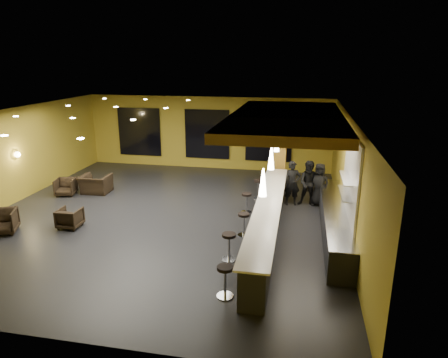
% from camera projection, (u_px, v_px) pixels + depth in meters
% --- Properties ---
extents(floor, '(12.00, 13.00, 0.10)m').
position_uv_depth(floor, '(165.00, 217.00, 13.89)').
color(floor, black).
rests_on(floor, ground).
extents(ceiling, '(12.00, 13.00, 0.10)m').
position_uv_depth(ceiling, '(160.00, 113.00, 12.85)').
color(ceiling, black).
extents(wall_back, '(12.00, 0.10, 3.50)m').
position_uv_depth(wall_back, '(208.00, 133.00, 19.52)').
color(wall_back, '#A78E25').
rests_on(wall_back, floor).
extents(wall_front, '(12.00, 0.10, 3.50)m').
position_uv_depth(wall_front, '(41.00, 260.00, 7.22)').
color(wall_front, '#A78E25').
rests_on(wall_front, floor).
extents(wall_left, '(0.10, 13.00, 3.50)m').
position_uv_depth(wall_left, '(4.00, 159.00, 14.48)').
color(wall_left, '#A78E25').
rests_on(wall_left, floor).
extents(wall_right, '(0.10, 13.00, 3.50)m').
position_uv_depth(wall_right, '(350.00, 177.00, 12.26)').
color(wall_right, '#A78E25').
rests_on(wall_right, floor).
extents(wood_soffit, '(3.60, 8.00, 0.28)m').
position_uv_depth(wood_soffit, '(287.00, 118.00, 13.11)').
color(wood_soffit, olive).
rests_on(wood_soffit, ceiling).
extents(window_left, '(2.20, 0.06, 2.40)m').
position_uv_depth(window_left, '(139.00, 132.00, 20.07)').
color(window_left, black).
rests_on(window_left, wall_back).
extents(window_center, '(2.20, 0.06, 2.40)m').
position_uv_depth(window_center, '(207.00, 134.00, 19.43)').
color(window_center, black).
rests_on(window_center, wall_back).
extents(window_right, '(2.20, 0.06, 2.40)m').
position_uv_depth(window_right, '(269.00, 136.00, 18.88)').
color(window_right, black).
rests_on(window_right, wall_back).
extents(tile_backsplash, '(0.06, 3.20, 2.40)m').
position_uv_depth(tile_backsplash, '(351.00, 178.00, 11.27)').
color(tile_backsplash, white).
rests_on(tile_backsplash, wall_right).
extents(bar_counter, '(0.60, 8.00, 1.00)m').
position_uv_depth(bar_counter, '(268.00, 221.00, 12.12)').
color(bar_counter, black).
rests_on(bar_counter, floor).
extents(bar_top, '(0.78, 8.10, 0.05)m').
position_uv_depth(bar_top, '(268.00, 205.00, 11.97)').
color(bar_top, silver).
rests_on(bar_top, bar_counter).
extents(prep_counter, '(0.70, 6.00, 0.86)m').
position_uv_depth(prep_counter, '(334.00, 222.00, 12.25)').
color(prep_counter, black).
rests_on(prep_counter, floor).
extents(prep_top, '(0.72, 6.00, 0.03)m').
position_uv_depth(prep_top, '(335.00, 208.00, 12.11)').
color(prep_top, silver).
rests_on(prep_top, prep_counter).
extents(wall_shelf_lower, '(0.30, 1.50, 0.03)m').
position_uv_depth(wall_shelf_lower, '(346.00, 194.00, 11.22)').
color(wall_shelf_lower, silver).
rests_on(wall_shelf_lower, wall_right).
extents(wall_shelf_upper, '(0.30, 1.50, 0.03)m').
position_uv_depth(wall_shelf_upper, '(347.00, 178.00, 11.09)').
color(wall_shelf_upper, silver).
rests_on(wall_shelf_upper, wall_right).
extents(column, '(0.60, 0.60, 3.50)m').
position_uv_depth(column, '(279.00, 149.00, 16.08)').
color(column, olive).
rests_on(column, floor).
extents(wall_sconce, '(0.22, 0.22, 0.22)m').
position_uv_depth(wall_sconce, '(17.00, 155.00, 14.90)').
color(wall_sconce, '#FFE5B2').
rests_on(wall_sconce, wall_left).
extents(pendant_0, '(0.20, 0.20, 0.70)m').
position_uv_depth(pendant_0, '(263.00, 182.00, 9.71)').
color(pendant_0, white).
rests_on(pendant_0, wood_soffit).
extents(pendant_1, '(0.20, 0.20, 0.70)m').
position_uv_depth(pendant_1, '(271.00, 158.00, 12.06)').
color(pendant_1, white).
rests_on(pendant_1, wood_soffit).
extents(pendant_2, '(0.20, 0.20, 0.70)m').
position_uv_depth(pendant_2, '(277.00, 142.00, 14.40)').
color(pendant_2, white).
rests_on(pendant_2, wood_soffit).
extents(staff_a, '(0.68, 0.52, 1.66)m').
position_uv_depth(staff_a, '(292.00, 183.00, 14.69)').
color(staff_a, black).
rests_on(staff_a, floor).
extents(staff_b, '(0.88, 0.72, 1.70)m').
position_uv_depth(staff_b, '(310.00, 184.00, 14.59)').
color(staff_b, black).
rests_on(staff_b, floor).
extents(staff_c, '(0.88, 0.67, 1.60)m').
position_uv_depth(staff_c, '(319.00, 185.00, 14.65)').
color(staff_c, black).
rests_on(staff_c, floor).
extents(armchair_a, '(1.07, 1.08, 0.75)m').
position_uv_depth(armchair_a, '(2.00, 222.00, 12.41)').
color(armchair_a, black).
rests_on(armchair_a, floor).
extents(armchair_b, '(0.70, 0.72, 0.64)m').
position_uv_depth(armchair_b, '(70.00, 218.00, 12.84)').
color(armchair_b, black).
rests_on(armchair_b, floor).
extents(armchair_c, '(0.87, 0.89, 0.68)m').
position_uv_depth(armchair_c, '(66.00, 187.00, 15.88)').
color(armchair_c, black).
rests_on(armchair_c, floor).
extents(armchair_d, '(1.16, 1.02, 0.73)m').
position_uv_depth(armchair_d, '(96.00, 184.00, 16.14)').
color(armchair_d, black).
rests_on(armchair_d, floor).
extents(bar_stool_0, '(0.39, 0.39, 0.77)m').
position_uv_depth(bar_stool_0, '(225.00, 277.00, 9.02)').
color(bar_stool_0, silver).
rests_on(bar_stool_0, floor).
extents(bar_stool_1, '(0.39, 0.39, 0.78)m').
position_uv_depth(bar_stool_1, '(229.00, 243.00, 10.68)').
color(bar_stool_1, silver).
rests_on(bar_stool_1, floor).
extents(bar_stool_2, '(0.37, 0.37, 0.73)m').
position_uv_depth(bar_stool_2, '(244.00, 222.00, 12.18)').
color(bar_stool_2, silver).
rests_on(bar_stool_2, floor).
extents(bar_stool_3, '(0.36, 0.36, 0.72)m').
position_uv_depth(bar_stool_3, '(247.00, 200.00, 14.03)').
color(bar_stool_3, silver).
rests_on(bar_stool_3, floor).
extents(bar_stool_4, '(0.39, 0.39, 0.77)m').
position_uv_depth(bar_stool_4, '(259.00, 187.00, 15.41)').
color(bar_stool_4, silver).
rests_on(bar_stool_4, floor).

